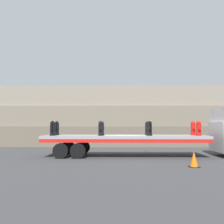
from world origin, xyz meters
TOP-DOWN VIEW (x-y plane):
  - ground_plane at (0.00, 0.00)m, footprint 120.00×120.00m
  - rock_cliff at (0.00, 7.66)m, footprint 60.00×3.30m
  - flatbed_trailer at (-0.56, 0.00)m, footprint 9.92×2.53m
  - fire_hydrant_black_near_0 at (-4.36, -0.53)m, footprint 0.36×0.54m
  - fire_hydrant_black_far_0 at (-4.36, 0.53)m, footprint 0.36×0.54m
  - fire_hydrant_black_near_1 at (-1.45, -0.53)m, footprint 0.36×0.54m
  - fire_hydrant_black_far_1 at (-1.45, 0.53)m, footprint 0.36×0.54m
  - fire_hydrant_black_near_2 at (1.45, -0.53)m, footprint 0.36×0.54m
  - fire_hydrant_black_far_2 at (1.45, 0.53)m, footprint 0.36×0.54m
  - fire_hydrant_red_near_3 at (4.36, -0.53)m, footprint 0.36×0.54m
  - fire_hydrant_red_far_3 at (4.36, 0.53)m, footprint 0.36×0.54m
  - cargo_strap_rear at (-4.36, 0.00)m, footprint 0.05×2.62m
  - cargo_strap_middle at (1.45, 0.00)m, footprint 0.05×2.62m
  - traffic_cone at (3.03, -3.89)m, footprint 0.46×0.46m

SIDE VIEW (x-z plane):
  - ground_plane at x=0.00m, z-range 0.00..0.00m
  - traffic_cone at x=3.03m, z-range -0.01..0.70m
  - flatbed_trailer at x=-0.56m, z-range 0.41..1.69m
  - fire_hydrant_black_near_0 at x=-4.36m, z-range 1.26..2.14m
  - fire_hydrant_black_far_0 at x=-4.36m, z-range 1.26..2.14m
  - fire_hydrant_black_near_1 at x=-1.45m, z-range 1.26..2.14m
  - fire_hydrant_black_far_1 at x=-1.45m, z-range 1.26..2.14m
  - fire_hydrant_black_near_2 at x=1.45m, z-range 1.26..2.14m
  - fire_hydrant_black_far_2 at x=1.45m, z-range 1.26..2.14m
  - fire_hydrant_red_near_3 at x=4.36m, z-range 1.26..2.14m
  - fire_hydrant_red_far_3 at x=4.36m, z-range 1.26..2.14m
  - cargo_strap_rear at x=-4.36m, z-range 2.15..2.17m
  - cargo_strap_middle at x=1.45m, z-range 2.15..2.17m
  - rock_cliff at x=0.00m, z-range 0.00..5.41m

